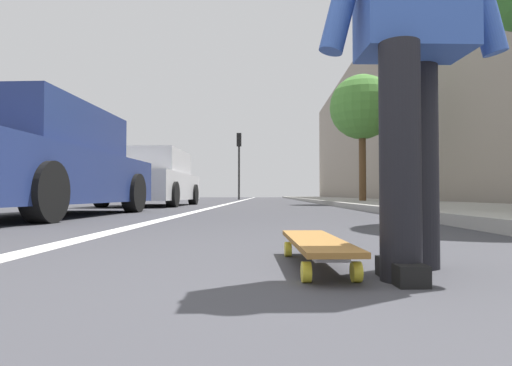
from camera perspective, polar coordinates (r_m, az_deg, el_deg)
The scene contains 10 objects.
ground_plane at distance 10.93m, azimuth 1.79°, elevation -3.13°, with size 80.00×80.00×0.00m, color #38383D.
lane_stripe_white at distance 20.97m, azimuth -2.02°, elevation -2.38°, with size 52.00×0.16×0.01m, color silver.
sidewalk_curb at distance 19.22m, azimuth 11.34°, elevation -2.26°, with size 52.00×3.20×0.11m, color #9E9B93.
building_facade at distance 24.04m, azimuth 15.92°, elevation 8.08°, with size 40.00×1.20×8.60m, color gray.
skateboard at distance 1.77m, azimuth 8.05°, elevation -8.09°, with size 0.85×0.24×0.11m.
skater_person at distance 1.81m, azimuth 20.12°, elevation 19.31°, with size 0.47×0.72×1.64m.
parked_car_near at distance 6.49m, azimuth -26.88°, elevation 2.29°, with size 4.46×1.94×1.48m.
parked_car_mid at distance 11.72m, azimuth -13.65°, elevation 0.42°, with size 4.45×1.93×1.46m.
traffic_light at distance 25.89m, azimuth -2.28°, elevation 3.96°, with size 0.33×0.28×4.03m.
street_tree_mid at distance 13.60m, azimuth 13.98°, elevation 9.73°, with size 1.97×1.97×3.96m.
Camera 1 is at (-0.93, 0.09, 0.29)m, focal length 29.94 mm.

